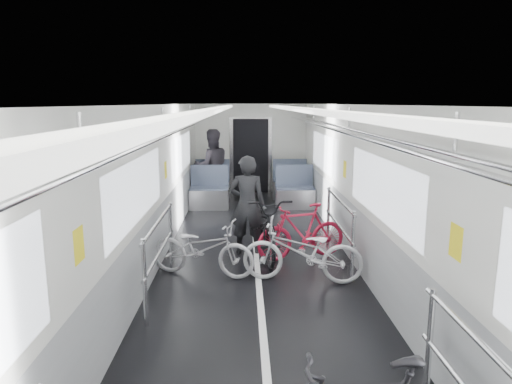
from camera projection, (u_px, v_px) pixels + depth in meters
car_shell at (256, 185)px, 7.30m from camera, size 3.02×14.01×2.41m
bike_left_far at (202, 248)px, 6.46m from camera, size 1.62×0.95×0.81m
bike_right_mid at (302, 252)px, 6.21m from camera, size 1.72×0.87×0.86m
bike_right_far at (302, 232)px, 7.14m from camera, size 1.53×0.84×0.88m
bike_aisle at (265, 224)px, 7.34m from camera, size 0.87×1.97×1.00m
person_standing at (247, 205)px, 7.37m from camera, size 0.60×0.41×1.61m
person_seated at (212, 166)px, 11.10m from camera, size 1.03×0.90×1.81m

